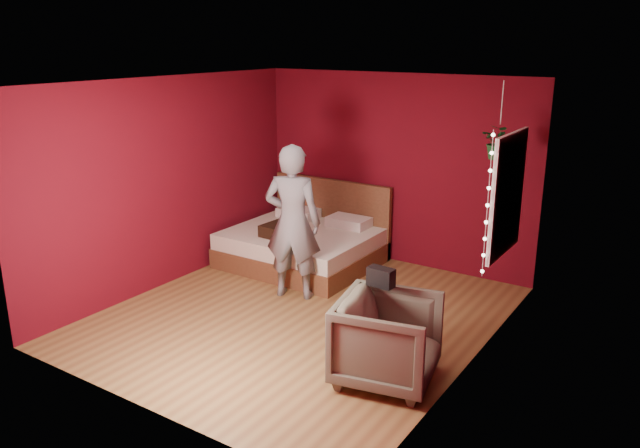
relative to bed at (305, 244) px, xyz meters
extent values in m
plane|color=olive|center=(0.95, -1.47, -0.28)|extent=(4.50, 4.50, 0.00)
cube|color=#550913|center=(0.95, 0.79, 1.02)|extent=(4.00, 0.02, 2.60)
cube|color=#550913|center=(0.95, -3.73, 1.02)|extent=(4.00, 0.02, 2.60)
cube|color=#550913|center=(-1.06, -1.47, 1.02)|extent=(0.02, 4.50, 2.60)
cube|color=#550913|center=(2.96, -1.47, 1.02)|extent=(0.02, 4.50, 2.60)
cube|color=white|center=(0.95, -1.47, 2.33)|extent=(4.00, 4.50, 0.02)
cube|color=white|center=(2.92, -0.57, 1.22)|extent=(0.04, 0.97, 1.27)
cube|color=black|center=(2.91, -0.57, 1.22)|extent=(0.02, 0.85, 1.15)
cube|color=white|center=(2.90, -0.57, 1.22)|extent=(0.03, 0.05, 1.15)
cube|color=white|center=(2.90, -0.57, 1.22)|extent=(0.03, 0.85, 0.05)
cylinder|color=silver|center=(2.89, -1.10, 1.22)|extent=(0.01, 0.01, 1.45)
sphere|color=#FFF2CC|center=(2.89, -1.10, 0.55)|extent=(0.04, 0.04, 0.04)
sphere|color=#FFF2CC|center=(2.89, -1.10, 0.72)|extent=(0.04, 0.04, 0.04)
sphere|color=#FFF2CC|center=(2.89, -1.10, 0.89)|extent=(0.04, 0.04, 0.04)
sphere|color=#FFF2CC|center=(2.89, -1.10, 1.06)|extent=(0.04, 0.04, 0.04)
sphere|color=#FFF2CC|center=(2.89, -1.10, 1.22)|extent=(0.04, 0.04, 0.04)
sphere|color=#FFF2CC|center=(2.89, -1.10, 1.39)|extent=(0.04, 0.04, 0.04)
sphere|color=#FFF2CC|center=(2.89, -1.10, 1.56)|extent=(0.04, 0.04, 0.04)
sphere|color=#FFF2CC|center=(2.89, -1.10, 1.73)|extent=(0.04, 0.04, 0.04)
sphere|color=#FFF2CC|center=(2.89, -1.10, 1.90)|extent=(0.04, 0.04, 0.04)
cube|color=brown|center=(0.00, -0.09, -0.14)|extent=(1.93, 1.64, 0.27)
cube|color=beige|center=(0.00, -0.09, 0.10)|extent=(1.89, 1.61, 0.21)
cube|color=brown|center=(0.00, 0.69, 0.25)|extent=(1.93, 0.08, 1.06)
cube|color=silver|center=(-0.43, 0.46, 0.27)|extent=(0.58, 0.37, 0.14)
cube|color=silver|center=(0.43, 0.46, 0.27)|extent=(0.58, 0.37, 0.14)
imported|color=slate|center=(0.55, -1.04, 0.66)|extent=(0.79, 0.64, 1.87)
imported|color=#565644|center=(2.41, -2.17, 0.13)|extent=(1.05, 1.03, 0.81)
cube|color=black|center=(2.21, -1.94, 0.62)|extent=(0.26, 0.14, 0.18)
cube|color=black|center=(-0.10, -0.42, 0.29)|extent=(0.47, 0.47, 0.16)
cylinder|color=silver|center=(2.61, -0.01, 2.09)|extent=(0.01, 0.01, 0.47)
imported|color=#195924|center=(2.61, -0.01, 1.66)|extent=(0.41, 0.38, 0.39)
camera|label=1|loc=(4.71, -6.78, 2.77)|focal=35.00mm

